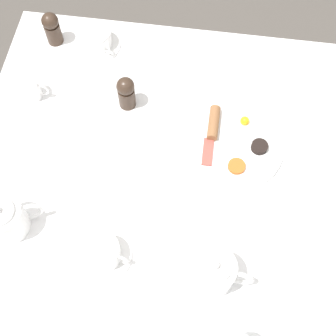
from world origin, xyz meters
TOP-DOWN VIEW (x-y plane):
  - ground_plane at (0.00, 0.00)m, footprint 8.00×8.00m
  - table at (0.00, 0.00)m, footprint 1.07×1.00m
  - breakfast_plate at (0.16, 0.11)m, footprint 0.28×0.28m
  - teapot_near at (-0.37, -0.20)m, footprint 0.17×0.10m
  - teapot_far at (0.14, -0.26)m, footprint 0.19×0.10m
  - teacup_with_saucer_left at (-0.27, 0.40)m, footprint 0.14×0.14m
  - teacup_with_saucer_right at (-0.12, -0.25)m, footprint 0.14×0.14m
  - water_glass_tall at (0.39, -0.36)m, footprint 0.08×0.08m
  - creamer_jug at (-0.42, 0.19)m, footprint 0.08×0.05m
  - pepper_grinder at (-0.14, 0.20)m, footprint 0.05×0.05m
  - salt_grinder at (-0.40, 0.40)m, footprint 0.05×0.05m
  - napkin_folded at (0.36, -0.12)m, footprint 0.17×0.15m
  - fork_by_plate at (0.31, 0.38)m, footprint 0.08×0.15m
  - knife_by_plate at (-0.26, 0.07)m, footprint 0.11×0.21m
  - spoon_for_tea at (-0.03, -0.04)m, footprint 0.15×0.06m
  - fork_spare at (0.41, 0.16)m, footprint 0.17×0.09m

SIDE VIEW (x-z plane):
  - ground_plane at x=0.00m, z-range 0.00..0.00m
  - table at x=0.00m, z-range 0.31..1.07m
  - fork_by_plate at x=0.31m, z-range 0.76..0.77m
  - knife_by_plate at x=-0.26m, z-range 0.76..0.77m
  - spoon_for_tea at x=-0.03m, z-range 0.76..0.77m
  - fork_spare at x=0.41m, z-range 0.76..0.77m
  - napkin_folded at x=0.36m, z-range 0.76..0.77m
  - breakfast_plate at x=0.16m, z-range 0.75..0.79m
  - teacup_with_saucer_right at x=-0.12m, z-range 0.76..0.82m
  - teacup_with_saucer_left at x=-0.27m, z-range 0.76..0.82m
  - creamer_jug at x=-0.42m, z-range 0.76..0.83m
  - teapot_near at x=-0.37m, z-range 0.75..0.87m
  - teapot_far at x=0.14m, z-range 0.75..0.87m
  - pepper_grinder at x=-0.14m, z-range 0.76..0.87m
  - salt_grinder at x=-0.40m, z-range 0.76..0.87m
  - water_glass_tall at x=0.39m, z-range 0.76..0.88m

